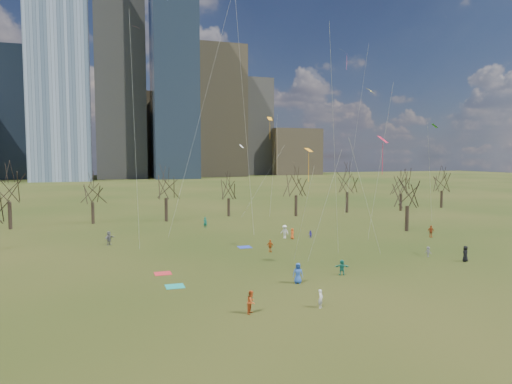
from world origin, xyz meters
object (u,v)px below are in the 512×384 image
object	(u,v)px
blanket_navy	(245,247)
person_2	(251,302)
blanket_crimson	(163,273)
person_4	(270,246)
person_1	(321,299)
person_0	(298,273)
blanket_teal	(175,286)

from	to	relation	value
blanket_navy	person_2	size ratio (longest dim) A/B	0.96
blanket_crimson	person_4	world-z (taller)	person_4
person_1	person_2	bearing A→B (deg)	128.50
blanket_navy	person_1	size ratio (longest dim) A/B	1.15
person_4	person_1	bearing A→B (deg)	122.96
person_1	person_4	bearing A→B (deg)	34.33
person_1	person_2	distance (m)	5.28
person_0	person_4	bearing A→B (deg)	104.32
blanket_crimson	person_1	xyz separation A→B (m)	(9.88, -13.79, 0.68)
person_0	person_2	bearing A→B (deg)	-112.00
person_1	person_4	distance (m)	19.97
blanket_navy	person_4	world-z (taller)	person_4
blanket_crimson	person_1	distance (m)	16.98
person_2	person_4	distance (m)	21.02
blanket_teal	person_2	size ratio (longest dim) A/B	0.96
blanket_navy	person_4	xyz separation A→B (m)	(1.99, -3.77, 0.73)
blanket_crimson	person_2	size ratio (longest dim) A/B	0.96
person_2	person_4	size ratio (longest dim) A/B	1.13
blanket_teal	person_0	xyz separation A→B (m)	(10.50, -2.49, 0.90)
blanket_navy	person_4	bearing A→B (deg)	-62.21
blanket_navy	person_0	world-z (taller)	person_0
person_4	blanket_navy	bearing A→B (deg)	-19.67
blanket_navy	person_1	world-z (taller)	person_1
person_0	person_1	world-z (taller)	person_0
person_0	person_2	world-z (taller)	person_0
person_2	person_0	bearing A→B (deg)	-6.80
blanket_teal	blanket_crimson	world-z (taller)	same
blanket_teal	blanket_crimson	xyz separation A→B (m)	(-0.44, 4.74, 0.00)
blanket_crimson	person_0	distance (m)	13.14
blanket_teal	blanket_crimson	size ratio (longest dim) A/B	1.00
person_2	person_1	bearing A→B (deg)	-56.07
blanket_crimson	person_1	bearing A→B (deg)	-54.39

